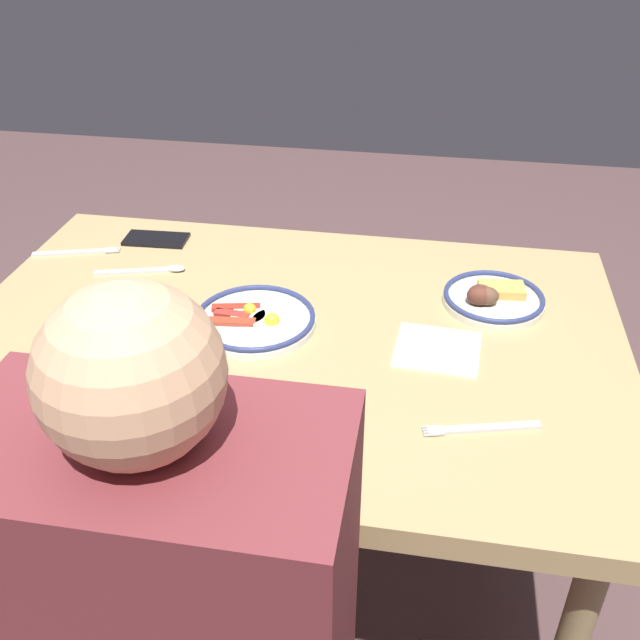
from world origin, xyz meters
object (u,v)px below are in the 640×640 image
Objects in this scene: fork_far at (77,252)px; butter_knife at (147,411)px; paper_napkin at (437,349)px; plate_near_main at (255,319)px; plate_center_pancakes at (492,297)px; fork_near at (481,428)px; tea_spoon at (153,270)px; cell_phone at (156,239)px.

butter_knife is at bearing 126.05° from fork_far.
plate_near_main is at bearing -4.11° from paper_napkin.
fork_near is (0.03, 0.38, -0.01)m from plate_center_pancakes.
plate_center_pancakes reaches higher than butter_knife.
butter_knife is (0.53, 0.05, -0.00)m from fork_near.
fork_far is at bearing -14.37° from tea_spoon.
fork_far is at bearing -26.63° from fork_near.
tea_spoon is at bearing -1.20° from plate_center_pancakes.
tea_spoon reaches higher than paper_napkin.
cell_phone is at bearing -26.67° from paper_napkin.
paper_napkin is at bearing 60.36° from plate_center_pancakes.
fork_near and fork_far have the same top height.
fork_near is 0.83× the size of butter_knife.
fork_near is 0.99m from fork_far.
fork_far is at bearing 27.68° from cell_phone.
paper_napkin is 0.64m from tea_spoon.
fork_near is at bearing 110.02° from paper_napkin.
plate_center_pancakes reaches higher than plate_near_main.
plate_near_main reaches higher than cell_phone.
plate_near_main is 1.60× the size of cell_phone.
tea_spoon is at bearing -31.65° from plate_near_main.
cell_phone is 0.62m from butter_knife.
cell_phone reaches higher than paper_napkin.
fork_far is (0.81, -0.24, 0.00)m from paper_napkin.
paper_napkin is 0.80× the size of tea_spoon.
paper_napkin is 0.22m from fork_near.
fork_near is 0.97× the size of fork_far.
paper_napkin is 0.79× the size of fork_far.
plate_near_main is 0.51m from fork_far.
paper_napkin is 0.81× the size of fork_near.
fork_far is (0.47, -0.22, -0.01)m from plate_near_main.
fork_far is 0.61m from butter_knife.
plate_center_pancakes is 1.06× the size of tea_spoon.
plate_center_pancakes is 1.08× the size of fork_near.
plate_center_pancakes is 0.20m from paper_napkin.
plate_near_main is 0.47m from plate_center_pancakes.
plate_near_main is at bearing 133.06° from cell_phone.
fork_near reaches higher than paper_napkin.
butter_knife is at bearing 29.01° from paper_napkin.
fork_near is (-0.73, 0.53, -0.00)m from cell_phone.
tea_spoon reaches higher than cell_phone.
plate_near_main is 1.22× the size of fork_far.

